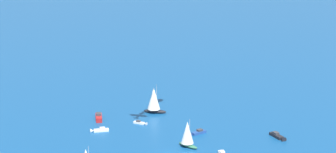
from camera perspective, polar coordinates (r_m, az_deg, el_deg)
name	(u,v)px	position (r m, az deg, el deg)	size (l,w,h in m)	color
motorboat_near_centre	(99,130)	(204.10, -7.32, -5.63)	(6.29, 5.92, 2.00)	white
sailboat_ahead	(154,100)	(222.33, -1.50, -2.46)	(9.89, 6.61, 12.30)	black
motorboat_mid_cluster	(99,118)	(217.20, -7.30, -4.34)	(7.69, 8.90, 2.73)	#B21E1E
motorboat_outer_ring_a	(141,123)	(210.76, -2.87, -4.91)	(5.68, 1.64, 1.64)	white
sailboat_outer_ring_b	(187,134)	(186.92, 2.06, -6.06)	(8.28, 5.26, 10.29)	#33704C
motorboat_outer_ring_c	(197,133)	(200.02, 3.04, -5.94)	(4.65, 7.39, 2.11)	#23478C
motorboat_outer_ring_d	(278,136)	(200.01, 11.54, -6.21)	(7.60, 6.41, 2.31)	black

